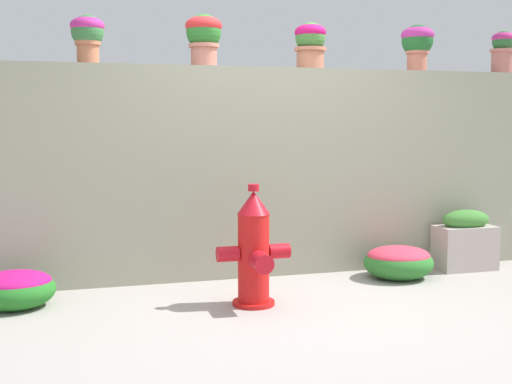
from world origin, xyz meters
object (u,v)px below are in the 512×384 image
at_px(potted_plant_2, 204,35).
at_px(flower_bush_right, 14,288).
at_px(potted_plant_1, 87,33).
at_px(potted_plant_4, 417,42).
at_px(potted_plant_3, 310,42).
at_px(fire_hydrant, 254,251).
at_px(planter_box, 465,241).
at_px(flower_bush_left, 399,261).
at_px(potted_plant_5, 503,49).

xyz_separation_m(potted_plant_2, flower_bush_right, (-1.53, -0.57, -1.92)).
height_order(potted_plant_1, potted_plant_4, potted_plant_4).
bearing_deg(potted_plant_3, flower_bush_right, -166.98).
height_order(fire_hydrant, planter_box, fire_hydrant).
bearing_deg(potted_plant_1, flower_bush_left, -10.52).
bearing_deg(potted_plant_1, planter_box, -5.74).
height_order(potted_plant_4, potted_plant_5, potted_plant_4).
bearing_deg(flower_bush_right, potted_plant_5, 7.19).
height_order(potted_plant_4, planter_box, potted_plant_4).
height_order(potted_plant_1, fire_hydrant, potted_plant_1).
bearing_deg(potted_plant_3, flower_bush_left, -39.67).
bearing_deg(potted_plant_5, potted_plant_2, 179.73).
bearing_deg(potted_plant_5, flower_bush_right, -172.81).
bearing_deg(potted_plant_4, potted_plant_1, -178.97).
xyz_separation_m(potted_plant_2, potted_plant_3, (0.95, -0.00, -0.03)).
relative_size(potted_plant_2, flower_bush_right, 0.75).
bearing_deg(potted_plant_1, flower_bush_right, -137.97).
xyz_separation_m(potted_plant_3, potted_plant_5, (1.96, -0.01, -0.00)).
bearing_deg(potted_plant_4, flower_bush_left, -128.95).
bearing_deg(flower_bush_right, fire_hydrant, -13.99).
bearing_deg(flower_bush_right, potted_plant_1, 42.03).
distance_m(flower_bush_right, planter_box, 3.86).
bearing_deg(planter_box, potted_plant_5, 32.06).
distance_m(fire_hydrant, flower_bush_left, 1.52).
xyz_separation_m(potted_plant_1, potted_plant_5, (3.86, 0.04, -0.01)).
relative_size(potted_plant_2, fire_hydrant, 0.49).
relative_size(potted_plant_1, potted_plant_3, 0.94).
bearing_deg(potted_plant_2, potted_plant_3, -0.03).
relative_size(potted_plant_5, flower_bush_right, 0.69).
distance_m(potted_plant_5, flower_bush_right, 4.86).
height_order(potted_plant_4, flower_bush_right, potted_plant_4).
relative_size(potted_plant_3, fire_hydrant, 0.46).
relative_size(potted_plant_3, flower_bush_left, 0.67).
distance_m(potted_plant_2, potted_plant_5, 2.92).
bearing_deg(potted_plant_1, fire_hydrant, -40.40).
xyz_separation_m(potted_plant_1, flower_bush_right, (-0.58, -0.52, -1.89)).
height_order(potted_plant_2, potted_plant_3, potted_plant_2).
relative_size(potted_plant_5, planter_box, 0.74).
bearing_deg(potted_plant_5, potted_plant_4, 179.11).
bearing_deg(potted_plant_3, potted_plant_4, 0.04).
bearing_deg(potted_plant_5, planter_box, -147.94).
xyz_separation_m(potted_plant_1, potted_plant_2, (0.95, 0.05, 0.03)).
bearing_deg(flower_bush_left, flower_bush_right, -179.06).
xyz_separation_m(potted_plant_1, potted_plant_3, (1.90, 0.05, -0.00)).
xyz_separation_m(potted_plant_4, flower_bush_left, (-0.42, -0.52, -1.92)).
distance_m(potted_plant_2, flower_bush_right, 2.52).
distance_m(potted_plant_1, planter_box, 3.74).
height_order(potted_plant_2, potted_plant_4, potted_plant_2).
height_order(potted_plant_2, flower_bush_left, potted_plant_2).
xyz_separation_m(potted_plant_3, fire_hydrant, (-0.80, -0.99, -1.63)).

